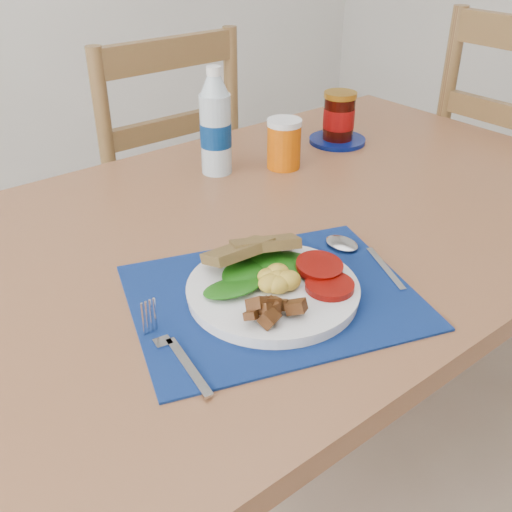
{
  "coord_description": "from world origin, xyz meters",
  "views": [
    {
      "loc": [
        -0.71,
        -0.56,
        1.26
      ],
      "look_at": [
        -0.23,
        0.05,
        0.8
      ],
      "focal_mm": 42.0,
      "sensor_mm": 36.0,
      "label": 1
    }
  ],
  "objects_px": {
    "chair_far": "(154,168)",
    "water_bottle": "(216,127)",
    "juice_glass": "(284,145)",
    "breakfast_plate": "(272,288)",
    "jam_on_saucer": "(339,121)"
  },
  "relations": [
    {
      "from": "breakfast_plate",
      "to": "jam_on_saucer",
      "type": "bearing_deg",
      "value": 48.37
    },
    {
      "from": "juice_glass",
      "to": "jam_on_saucer",
      "type": "height_order",
      "value": "jam_on_saucer"
    },
    {
      "from": "juice_glass",
      "to": "breakfast_plate",
      "type": "bearing_deg",
      "value": -133.04
    },
    {
      "from": "breakfast_plate",
      "to": "jam_on_saucer",
      "type": "relative_size",
      "value": 1.85
    },
    {
      "from": "water_bottle",
      "to": "jam_on_saucer",
      "type": "distance_m",
      "value": 0.34
    },
    {
      "from": "chair_far",
      "to": "jam_on_saucer",
      "type": "bearing_deg",
      "value": 118.75
    },
    {
      "from": "water_bottle",
      "to": "chair_far",
      "type": "bearing_deg",
      "value": 79.34
    },
    {
      "from": "jam_on_saucer",
      "to": "breakfast_plate",
      "type": "bearing_deg",
      "value": -143.52
    },
    {
      "from": "chair_far",
      "to": "water_bottle",
      "type": "height_order",
      "value": "chair_far"
    },
    {
      "from": "chair_far",
      "to": "water_bottle",
      "type": "xyz_separation_m",
      "value": [
        -0.08,
        -0.43,
        0.25
      ]
    },
    {
      "from": "chair_far",
      "to": "juice_glass",
      "type": "relative_size",
      "value": 11.62
    },
    {
      "from": "water_bottle",
      "to": "juice_glass",
      "type": "xyz_separation_m",
      "value": [
        0.13,
        -0.07,
        -0.05
      ]
    },
    {
      "from": "water_bottle",
      "to": "juice_glass",
      "type": "height_order",
      "value": "water_bottle"
    },
    {
      "from": "breakfast_plate",
      "to": "juice_glass",
      "type": "distance_m",
      "value": 0.52
    },
    {
      "from": "breakfast_plate",
      "to": "water_bottle",
      "type": "bearing_deg",
      "value": 75.57
    }
  ]
}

